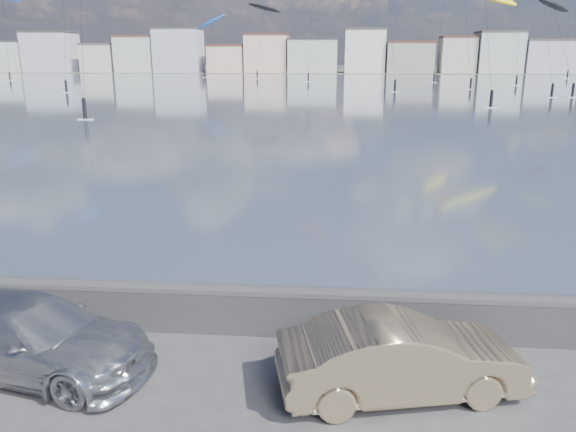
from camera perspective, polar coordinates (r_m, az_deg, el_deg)
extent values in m
plane|color=#333335|center=(9.87, -8.20, -18.86)|extent=(700.00, 700.00, 0.00)
cube|color=#3E495F|center=(99.54, 3.75, 12.74)|extent=(500.00, 177.00, 0.00)
cube|color=#4C473D|center=(207.95, 4.41, 14.41)|extent=(500.00, 60.00, 0.00)
cube|color=#28282B|center=(11.93, -5.40, -9.73)|extent=(400.00, 0.35, 0.90)
cylinder|color=#28282B|center=(11.74, -5.45, -7.75)|extent=(400.00, 0.36, 0.36)
cube|color=#B7C6BC|center=(224.90, -26.51, 14.23)|extent=(14.00, 11.00, 10.00)
cube|color=#2D2D33|center=(224.95, -26.68, 15.57)|extent=(14.28, 11.22, 0.60)
cube|color=#B2B7C6|center=(217.46, -22.94, 15.03)|extent=(16.00, 12.00, 13.00)
cube|color=#383330|center=(217.59, -23.14, 16.81)|extent=(16.32, 12.24, 0.60)
cube|color=beige|center=(210.11, -18.50, 14.91)|extent=(11.00, 10.00, 9.00)
cube|color=#4C423D|center=(210.14, -18.62, 16.21)|extent=(11.22, 10.20, 0.60)
cube|color=#B7C6BC|center=(205.45, -15.07, 15.51)|extent=(13.00, 11.00, 11.50)
cube|color=#562D23|center=(205.54, -15.20, 17.20)|extent=(13.26, 11.22, 0.60)
cube|color=#B2B7C6|center=(201.12, -11.05, 16.11)|extent=(15.00, 12.00, 14.00)
cube|color=#383330|center=(201.30, -11.16, 18.19)|extent=(15.30, 12.24, 0.60)
cube|color=beige|center=(197.37, -6.21, 15.51)|extent=(12.00, 10.00, 8.50)
cube|color=#562D23|center=(197.39, -6.25, 16.83)|extent=(12.24, 10.20, 0.60)
cube|color=beige|center=(195.29, -2.18, 16.10)|extent=(14.00, 11.00, 12.00)
cube|color=#562D23|center=(195.40, -2.20, 17.95)|extent=(14.28, 11.22, 0.60)
cube|color=#B7C6BC|center=(194.03, 2.55, 15.88)|extent=(16.00, 13.00, 10.50)
cube|color=#2D2D33|center=(194.10, 2.58, 17.52)|extent=(16.32, 13.26, 0.60)
cube|color=white|center=(194.08, 7.79, 16.20)|extent=(13.00, 10.00, 13.50)
cube|color=#4C423D|center=(194.25, 7.87, 18.27)|extent=(13.26, 10.20, 0.60)
cube|color=gray|center=(195.29, 12.17, 15.40)|extent=(15.00, 12.00, 9.50)
cube|color=#562D23|center=(195.33, 12.26, 16.88)|extent=(15.30, 12.24, 0.60)
cube|color=beige|center=(197.75, 16.81, 15.32)|extent=(11.00, 9.00, 11.00)
cube|color=#562D23|center=(197.83, 16.95, 16.99)|extent=(11.22, 9.18, 0.60)
cube|color=#B7C6BC|center=(200.72, 20.59, 15.21)|extent=(14.00, 11.00, 12.50)
cube|color=#4C423D|center=(200.85, 20.78, 17.07)|extent=(14.28, 11.22, 0.60)
cube|color=#B2B7C6|center=(205.28, 24.85, 14.41)|extent=(16.00, 12.00, 10.00)
cube|color=#4C423D|center=(205.33, 25.03, 15.88)|extent=(16.32, 12.24, 0.60)
imported|color=#AEB0B6|center=(11.50, -24.85, -10.96)|extent=(5.07, 2.92, 1.38)
imported|color=tan|center=(9.99, 11.42, -13.89)|extent=(4.38, 2.34, 1.37)
cube|color=white|center=(86.94, 25.18, 10.85)|extent=(1.40, 0.42, 0.08)
cylinder|color=black|center=(86.88, 25.26, 11.44)|extent=(0.36, 0.36, 1.70)
sphere|color=black|center=(86.84, 25.33, 12.03)|extent=(0.28, 0.28, 0.28)
cylinder|color=black|center=(94.20, 24.61, 19.02)|extent=(0.27, 15.12, 23.03)
cube|color=white|center=(119.31, 22.16, 12.18)|extent=(1.40, 0.42, 0.08)
cylinder|color=black|center=(119.28, 22.21, 12.61)|extent=(0.36, 0.36, 1.70)
sphere|color=black|center=(119.24, 22.25, 13.04)|extent=(0.28, 0.28, 0.28)
cube|color=white|center=(54.72, -19.88, 9.23)|extent=(1.40, 0.42, 0.08)
cylinder|color=black|center=(54.64, -19.97, 10.16)|extent=(0.36, 0.36, 1.70)
sphere|color=black|center=(54.57, -20.06, 11.10)|extent=(0.28, 0.28, 0.28)
ellipsoid|color=black|center=(157.37, -2.44, 20.37)|extent=(10.63, 7.78, 4.17)
cube|color=white|center=(143.93, -3.14, 13.76)|extent=(1.40, 0.42, 0.08)
cylinder|color=black|center=(143.90, -3.15, 14.12)|extent=(0.36, 0.36, 1.70)
sphere|color=black|center=(143.88, -3.16, 14.48)|extent=(0.28, 0.28, 0.28)
cylinder|color=black|center=(150.41, -2.79, 17.45)|extent=(0.31, 13.25, 16.36)
cube|color=white|center=(67.22, 19.88, 10.32)|extent=(1.40, 0.42, 0.08)
cylinder|color=black|center=(67.15, 19.95, 11.08)|extent=(0.36, 0.36, 1.70)
sphere|color=black|center=(67.09, 20.03, 11.85)|extent=(0.28, 0.28, 0.28)
cylinder|color=black|center=(72.11, 19.68, 16.27)|extent=(0.80, 10.39, 11.55)
cube|color=white|center=(103.45, 18.03, 12.16)|extent=(1.40, 0.42, 0.08)
cylinder|color=black|center=(103.40, 18.07, 12.65)|extent=(0.36, 0.36, 1.70)
sphere|color=black|center=(103.37, 18.11, 13.15)|extent=(0.28, 0.28, 0.28)
cylinder|color=black|center=(110.40, 17.65, 19.01)|extent=(0.52, 14.19, 22.94)
cube|color=white|center=(128.13, 2.07, 13.50)|extent=(1.40, 0.42, 0.08)
cylinder|color=black|center=(128.09, 2.08, 13.90)|extent=(0.36, 0.36, 1.70)
sphere|color=black|center=(128.06, 2.08, 14.31)|extent=(0.28, 0.28, 0.28)
ellipsoid|color=black|center=(97.89, 25.38, 18.76)|extent=(7.61, 7.05, 2.52)
cube|color=white|center=(88.41, 26.89, 10.71)|extent=(1.40, 0.42, 0.08)
cylinder|color=black|center=(88.36, 26.97, 11.29)|extent=(0.36, 0.36, 1.70)
sphere|color=black|center=(88.31, 27.04, 11.86)|extent=(0.28, 0.28, 0.28)
cylinder|color=black|center=(92.92, 26.16, 15.32)|extent=(0.45, 10.20, 11.51)
cube|color=white|center=(148.28, -26.38, 12.24)|extent=(1.40, 0.42, 0.08)
cylinder|color=black|center=(148.25, -26.42, 12.58)|extent=(0.36, 0.36, 1.70)
sphere|color=black|center=(148.22, -26.47, 12.93)|extent=(0.28, 0.28, 0.28)
cylinder|color=black|center=(151.72, -26.72, 16.03)|extent=(2.93, 6.43, 17.39)
cube|color=white|center=(96.13, -21.56, 11.60)|extent=(1.40, 0.42, 0.08)
cylinder|color=black|center=(96.08, -21.62, 12.13)|extent=(0.36, 0.36, 1.70)
sphere|color=black|center=(96.04, -21.67, 12.66)|extent=(0.28, 0.28, 0.28)
cylinder|color=black|center=(99.39, -21.80, 18.27)|extent=(1.48, 6.56, 20.22)
ellipsoid|color=blue|center=(167.58, -7.80, 18.97)|extent=(8.68, 4.06, 4.85)
cube|color=white|center=(155.12, -8.45, 13.78)|extent=(1.40, 0.42, 0.08)
cylinder|color=black|center=(155.09, -8.47, 14.11)|extent=(0.36, 0.36, 1.70)
sphere|color=black|center=(155.07, -8.48, 14.44)|extent=(0.28, 0.28, 0.28)
cylinder|color=black|center=(161.19, -8.13, 16.70)|extent=(0.43, 12.55, 13.42)
cube|color=white|center=(161.27, 26.49, 12.40)|extent=(1.40, 0.42, 0.08)
cylinder|color=black|center=(161.24, 26.53, 12.72)|extent=(0.36, 0.36, 1.70)
sphere|color=black|center=(161.21, 26.57, 13.04)|extent=(0.28, 0.28, 0.28)
cylinder|color=black|center=(167.66, 26.64, 18.63)|extent=(0.94, 12.58, 33.32)
cube|color=white|center=(93.22, 10.78, 12.30)|extent=(1.40, 0.42, 0.08)
cylinder|color=black|center=(93.17, 10.81, 12.86)|extent=(0.36, 0.36, 1.70)
sphere|color=black|center=(93.13, 10.84, 13.41)|extent=(0.28, 0.28, 0.28)
cube|color=white|center=(127.66, 14.59, 13.01)|extent=(1.40, 0.42, 0.08)
cylinder|color=black|center=(127.63, 14.61, 13.41)|extent=(0.36, 0.36, 1.70)
sphere|color=black|center=(127.60, 14.64, 13.81)|extent=(0.28, 0.28, 0.28)
cylinder|color=black|center=(132.11, 15.35, 18.50)|extent=(3.02, 8.42, 22.64)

